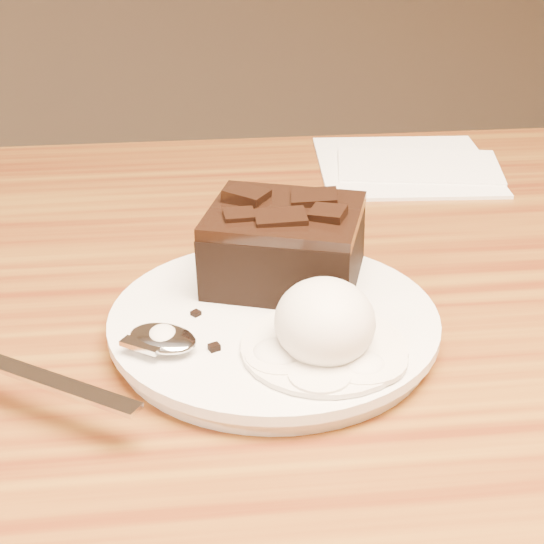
{
  "coord_description": "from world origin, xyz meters",
  "views": [
    {
      "loc": [
        -0.05,
        -0.4,
        1.02
      ],
      "look_at": [
        -0.0,
        0.04,
        0.79
      ],
      "focal_mm": 55.61,
      "sensor_mm": 36.0,
      "label": 1
    }
  ],
  "objects": [
    {
      "name": "plate",
      "position": [
        -0.0,
        0.03,
        0.76
      ],
      "size": [
        0.2,
        0.2,
        0.02
      ],
      "primitive_type": "cylinder",
      "color": "white",
      "rests_on": "dining_table"
    },
    {
      "name": "brownie",
      "position": [
        0.01,
        0.07,
        0.79
      ],
      "size": [
        0.11,
        0.11,
        0.04
      ],
      "primitive_type": "cube",
      "rotation": [
        0.0,
        0.0,
        -0.32
      ],
      "color": "black",
      "rests_on": "plate"
    },
    {
      "name": "ice_cream_scoop",
      "position": [
        0.02,
        -0.01,
        0.79
      ],
      "size": [
        0.06,
        0.06,
        0.05
      ],
      "primitive_type": "ellipsoid",
      "color": "white",
      "rests_on": "plate"
    },
    {
      "name": "melt_puddle",
      "position": [
        0.02,
        -0.01,
        0.77
      ],
      "size": [
        0.09,
        0.09,
        0.0
      ],
      "primitive_type": "cylinder",
      "color": "white",
      "rests_on": "plate"
    },
    {
      "name": "spoon",
      "position": [
        -0.07,
        -0.0,
        0.77
      ],
      "size": [
        0.15,
        0.12,
        0.01
      ],
      "primitive_type": null,
      "rotation": [
        0.0,
        0.0,
        0.98
      ],
      "color": "silver",
      "rests_on": "plate"
    },
    {
      "name": "napkin",
      "position": [
        0.15,
        0.3,
        0.75
      ],
      "size": [
        0.16,
        0.16,
        0.01
      ],
      "primitive_type": "cube",
      "rotation": [
        0.0,
        0.0,
        -0.07
      ],
      "color": "white",
      "rests_on": "dining_table"
    },
    {
      "name": "crumb_a",
      "position": [
        -0.04,
        -0.01,
        0.77
      ],
      "size": [
        0.01,
        0.01,
        0.0
      ],
      "primitive_type": "cube",
      "rotation": [
        0.0,
        0.0,
        0.41
      ],
      "color": "black",
      "rests_on": "plate"
    },
    {
      "name": "crumb_b",
      "position": [
        -0.05,
        0.03,
        0.77
      ],
      "size": [
        0.01,
        0.01,
        0.0
      ],
      "primitive_type": "cube",
      "rotation": [
        0.0,
        0.0,
        0.7
      ],
      "color": "black",
      "rests_on": "plate"
    },
    {
      "name": "crumb_c",
      "position": [
        0.03,
        0.0,
        0.77
      ],
      "size": [
        0.01,
        0.01,
        0.0
      ],
      "primitive_type": "cube",
      "rotation": [
        0.0,
        0.0,
        0.31
      ],
      "color": "black",
      "rests_on": "plate"
    }
  ]
}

